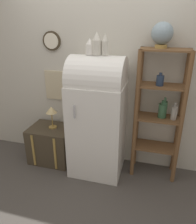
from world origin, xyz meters
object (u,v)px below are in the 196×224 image
at_px(suitcase_trunk, 52,144).
at_px(desk_lamp, 51,112).
at_px(refrigerator, 98,115).
at_px(vase_center, 97,44).
at_px(vase_right, 105,45).
at_px(globe, 162,34).
at_px(vase_left, 90,47).

relative_size(suitcase_trunk, desk_lamp, 1.89).
relative_size(refrigerator, desk_lamp, 4.94).
bearing_deg(vase_center, vase_right, -1.21).
height_order(globe, desk_lamp, globe).
height_order(refrigerator, vase_center, vase_center).
bearing_deg(suitcase_trunk, desk_lamp, 28.55).
xyz_separation_m(vase_center, vase_right, (0.10, -0.00, -0.01)).
bearing_deg(desk_lamp, suitcase_trunk, -151.45).
bearing_deg(vase_center, globe, 11.67).
bearing_deg(globe, suitcase_trunk, -175.02).
bearing_deg(vase_right, suitcase_trunk, 178.21).
height_order(globe, vase_right, globe).
bearing_deg(vase_center, vase_left, -172.49).
xyz_separation_m(refrigerator, desk_lamp, (-0.67, 0.04, -0.04)).
distance_m(refrigerator, vase_right, 0.86).
distance_m(suitcase_trunk, globe, 2.07).
distance_m(refrigerator, vase_left, 0.84).
xyz_separation_m(globe, vase_right, (-0.60, -0.15, -0.12)).
bearing_deg(globe, vase_right, -166.34).
height_order(refrigerator, vase_left, vase_left).
bearing_deg(globe, vase_center, -168.33).
height_order(suitcase_trunk, vase_center, vase_center).
bearing_deg(refrigerator, suitcase_trunk, 177.72).
height_order(refrigerator, vase_right, vase_right).
bearing_deg(globe, vase_left, -168.76).
xyz_separation_m(refrigerator, suitcase_trunk, (-0.70, 0.03, -0.55)).
distance_m(vase_left, desk_lamp, 1.05).
xyz_separation_m(suitcase_trunk, vase_center, (0.69, -0.02, 1.41)).
distance_m(globe, vase_right, 0.63).
xyz_separation_m(vase_center, desk_lamp, (-0.66, 0.04, -0.91)).
relative_size(vase_left, vase_center, 0.73).
distance_m(suitcase_trunk, vase_left, 1.51).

